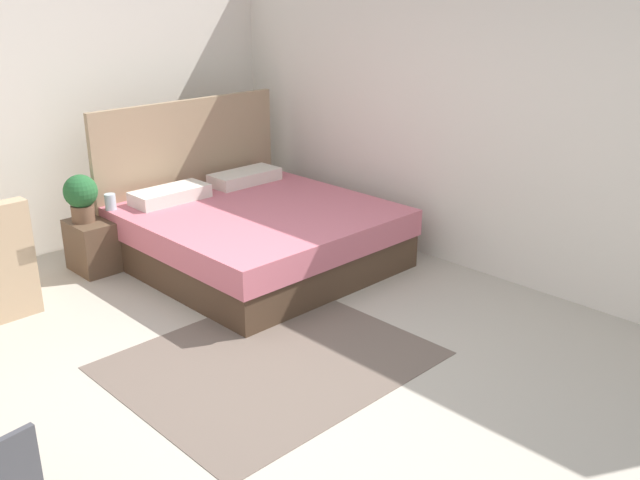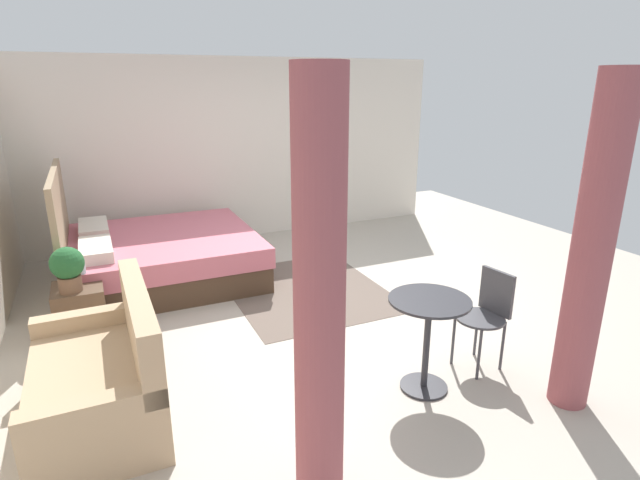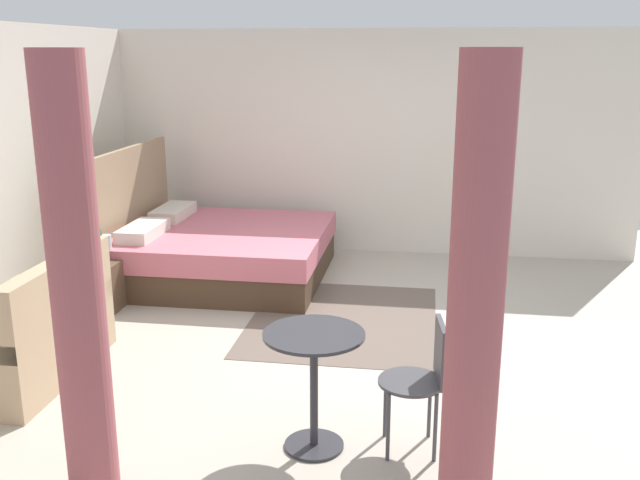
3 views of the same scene
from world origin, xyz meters
TOP-DOWN VIEW (x-y plane):
  - ground_plane at (0.00, 0.00)m, footprint 8.36×9.16m
  - wall_back at (0.00, 3.08)m, footprint 8.36×0.12m
  - wall_right at (2.68, 0.00)m, footprint 0.12×6.16m
  - area_rug at (0.28, 0.02)m, footprint 1.98×1.65m
  - bed at (1.33, 1.49)m, footprint 2.03×2.12m
  - nightstand at (0.26, 2.33)m, footprint 0.48×0.44m
  - potted_plant at (0.16, 2.37)m, footprint 0.29×0.29m
  - vase at (0.38, 2.29)m, footprint 0.10×0.10m

SIDE VIEW (x-z plane):
  - ground_plane at x=0.00m, z-range -0.02..0.00m
  - area_rug at x=0.28m, z-range 0.00..0.01m
  - nightstand at x=0.26m, z-range 0.00..0.46m
  - bed at x=1.33m, z-range -0.38..0.99m
  - vase at x=0.38m, z-range 0.46..0.68m
  - potted_plant at x=0.16m, z-range 0.48..0.90m
  - wall_back at x=0.00m, z-range 0.00..2.60m
  - wall_right at x=2.68m, z-range 0.00..2.60m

